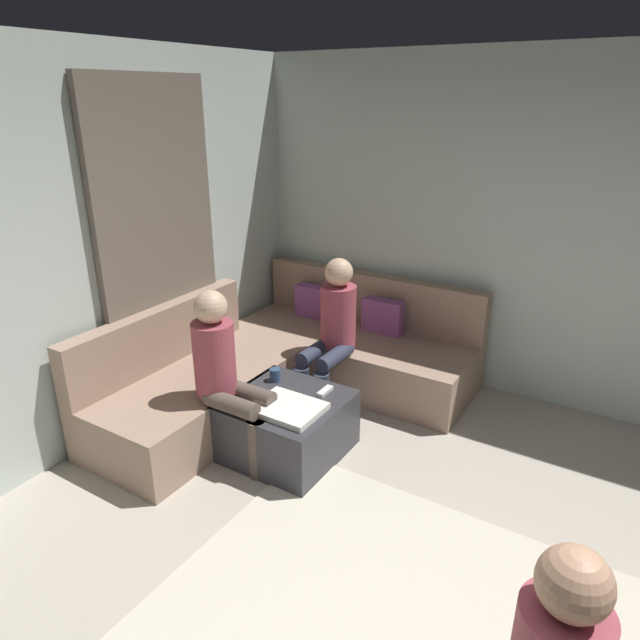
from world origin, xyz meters
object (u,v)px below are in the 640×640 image
Objects in this scene: person_on_couch_back at (332,329)px; ottoman at (287,425)px; coffee_mug at (275,375)px; person_on_couch_side at (226,371)px; game_remote at (325,391)px; sectional_couch at (290,364)px.

ottoman is at bearing 96.19° from person_on_couch_back.
person_on_couch_back reaches higher than ottoman.
person_on_couch_side is at bearing -101.54° from coffee_mug.
game_remote is (0.18, 0.22, 0.22)m from ottoman.
person_on_couch_side is at bearing -141.83° from ottoman.
ottoman is 8.00× the size of coffee_mug.
person_on_couch_side is (0.15, -0.94, 0.38)m from sectional_couch.
coffee_mug is at bearing -65.64° from sectional_couch.
game_remote is 0.71m from person_on_couch_side.
ottoman is 0.88m from person_on_couch_back.
person_on_couch_side is at bearing -81.03° from sectional_couch.
ottoman is 0.63× the size of person_on_couch_side.
ottoman is 0.59m from person_on_couch_side.
coffee_mug is 0.08× the size of person_on_couch_side.
coffee_mug is 0.63× the size of game_remote.
coffee_mug is at bearing 168.46° from person_on_couch_side.
person_on_couch_side reaches higher than ottoman.
person_on_couch_back reaches higher than sectional_couch.
coffee_mug is 0.62m from person_on_couch_back.
coffee_mug is at bearing 140.71° from ottoman.
coffee_mug is at bearing -174.29° from game_remote.
person_on_couch_back reaches higher than game_remote.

